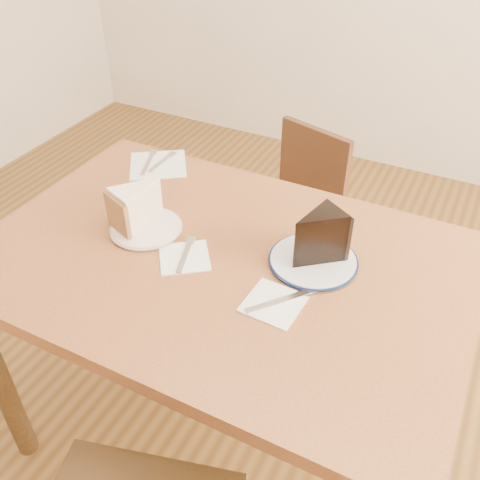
% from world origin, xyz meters
% --- Properties ---
extents(ground, '(4.00, 4.00, 0.00)m').
position_xyz_m(ground, '(0.00, 0.00, 0.00)').
color(ground, '#4B3014').
rests_on(ground, ground).
extents(table, '(1.20, 0.80, 0.75)m').
position_xyz_m(table, '(0.00, 0.00, 0.65)').
color(table, brown).
rests_on(table, ground).
extents(chair_far, '(0.44, 0.44, 0.72)m').
position_xyz_m(chair_far, '(-0.09, 0.72, 0.40)').
color(chair_far, '#341B0F').
rests_on(chair_far, ground).
extents(plate_cream, '(0.18, 0.18, 0.01)m').
position_xyz_m(plate_cream, '(-0.23, 0.01, 0.76)').
color(plate_cream, silver).
rests_on(plate_cream, table).
extents(plate_navy, '(0.21, 0.21, 0.01)m').
position_xyz_m(plate_navy, '(0.21, 0.08, 0.76)').
color(plate_navy, silver).
rests_on(plate_navy, table).
extents(carrot_cake, '(0.13, 0.16, 0.10)m').
position_xyz_m(carrot_cake, '(-0.25, 0.03, 0.81)').
color(carrot_cake, beige).
rests_on(carrot_cake, plate_cream).
extents(chocolate_cake, '(0.14, 0.15, 0.12)m').
position_xyz_m(chocolate_cake, '(0.21, 0.08, 0.82)').
color(chocolate_cake, black).
rests_on(chocolate_cake, plate_navy).
extents(napkin_cream, '(0.17, 0.17, 0.00)m').
position_xyz_m(napkin_cream, '(-0.08, -0.04, 0.75)').
color(napkin_cream, white).
rests_on(napkin_cream, table).
extents(napkin_navy, '(0.13, 0.13, 0.00)m').
position_xyz_m(napkin_navy, '(0.18, -0.09, 0.75)').
color(napkin_navy, white).
rests_on(napkin_navy, table).
extents(napkin_spare, '(0.24, 0.24, 0.00)m').
position_xyz_m(napkin_spare, '(-0.39, 0.31, 0.75)').
color(napkin_spare, white).
rests_on(napkin_spare, table).
extents(fork_cream, '(0.06, 0.14, 0.00)m').
position_xyz_m(fork_cream, '(-0.08, -0.04, 0.76)').
color(fork_cream, silver).
rests_on(fork_cream, napkin_cream).
extents(knife_navy, '(0.12, 0.14, 0.00)m').
position_xyz_m(knife_navy, '(0.19, -0.08, 0.76)').
color(knife_navy, silver).
rests_on(knife_navy, napkin_navy).
extents(fork_spare, '(0.01, 0.14, 0.00)m').
position_xyz_m(fork_spare, '(-0.39, 0.32, 0.76)').
color(fork_spare, silver).
rests_on(fork_spare, napkin_spare).
extents(knife_spare, '(0.07, 0.15, 0.00)m').
position_xyz_m(knife_spare, '(-0.42, 0.30, 0.76)').
color(knife_spare, silver).
rests_on(knife_spare, napkin_spare).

